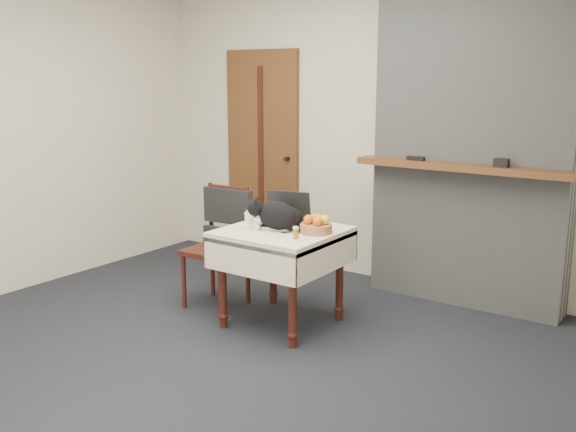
# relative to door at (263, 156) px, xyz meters

# --- Properties ---
(ground) EXTENTS (4.50, 4.50, 0.00)m
(ground) POSITION_rel_door_xyz_m (1.20, -1.97, -1.00)
(ground) COLOR black
(ground) RESTS_ON ground
(room_shell) EXTENTS (4.52, 4.01, 2.61)m
(room_shell) POSITION_rel_door_xyz_m (1.20, -1.51, 0.76)
(room_shell) COLOR beige
(room_shell) RESTS_ON ground
(door) EXTENTS (0.82, 0.10, 2.00)m
(door) POSITION_rel_door_xyz_m (0.00, 0.00, 0.00)
(door) COLOR brown
(door) RESTS_ON ground
(chimney) EXTENTS (1.62, 0.48, 2.60)m
(chimney) POSITION_rel_door_xyz_m (2.10, -0.13, 0.30)
(chimney) COLOR gray
(chimney) RESTS_ON ground
(side_table) EXTENTS (0.78, 0.78, 0.70)m
(side_table) POSITION_rel_door_xyz_m (1.20, -1.35, -0.41)
(side_table) COLOR #3C1610
(side_table) RESTS_ON ground
(laptop) EXTENTS (0.38, 0.35, 0.24)m
(laptop) POSITION_rel_door_xyz_m (1.15, -1.25, -0.24)
(laptop) COLOR #B7B7BC
(laptop) RESTS_ON side_table
(cat) EXTENTS (0.48, 0.30, 0.23)m
(cat) POSITION_rel_door_xyz_m (1.18, -1.37, -0.20)
(cat) COLOR black
(cat) RESTS_ON side_table
(cream_jar) EXTENTS (0.07, 0.07, 0.08)m
(cream_jar) POSITION_rel_door_xyz_m (0.89, -1.33, -0.26)
(cream_jar) COLOR white
(cream_jar) RESTS_ON side_table
(pill_bottle) EXTENTS (0.04, 0.04, 0.08)m
(pill_bottle) POSITION_rel_door_xyz_m (1.43, -1.51, -0.26)
(pill_bottle) COLOR #A86614
(pill_bottle) RESTS_ON side_table
(fruit_basket) EXTENTS (0.22, 0.22, 0.13)m
(fruit_basket) POSITION_rel_door_xyz_m (1.45, -1.30, -0.25)
(fruit_basket) COLOR #AF6F46
(fruit_basket) RESTS_ON side_table
(desk_clutter) EXTENTS (0.12, 0.12, 0.01)m
(desk_clutter) POSITION_rel_door_xyz_m (1.34, -1.28, -0.30)
(desk_clutter) COLOR black
(desk_clutter) RESTS_ON side_table
(chair) EXTENTS (0.44, 0.43, 0.93)m
(chair) POSITION_rel_door_xyz_m (0.56, -1.25, -0.41)
(chair) COLOR #3C1610
(chair) RESTS_ON ground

